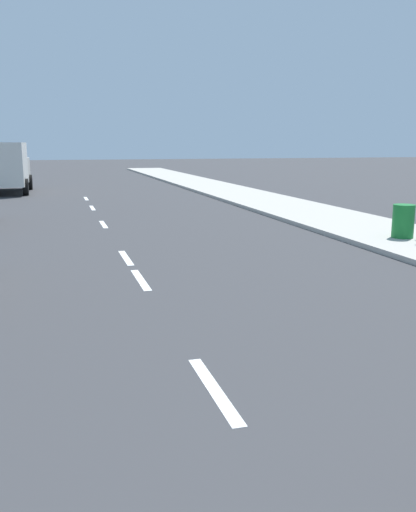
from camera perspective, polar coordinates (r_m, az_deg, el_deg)
ground_plane at (r=17.56m, az=-10.35°, el=2.48°), size 160.00×160.00×0.00m
sidewalk_strip at (r=21.74m, az=10.74°, el=4.40°), size 3.60×80.00×0.14m
lane_stripe_2 at (r=6.41m, az=0.64°, el=-13.71°), size 0.16×1.80×0.01m
lane_stripe_3 at (r=11.31m, az=-7.05°, el=-2.47°), size 0.16×1.80×0.01m
lane_stripe_4 at (r=13.50m, az=-8.57°, el=-0.19°), size 0.16×1.80×0.01m
lane_stripe_5 at (r=19.23m, az=-10.87°, el=3.26°), size 0.16×1.80×0.01m
lane_stripe_6 at (r=24.28m, az=-11.99°, el=4.94°), size 0.16×1.80×0.01m
lane_stripe_7 at (r=28.50m, az=-12.61°, el=5.87°), size 0.16×1.80×0.01m
delivery_truck at (r=32.99m, az=-20.54°, el=8.79°), size 2.79×6.29×2.80m
trash_bin_far at (r=16.31m, az=19.71°, el=3.45°), size 0.60×0.60×0.93m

